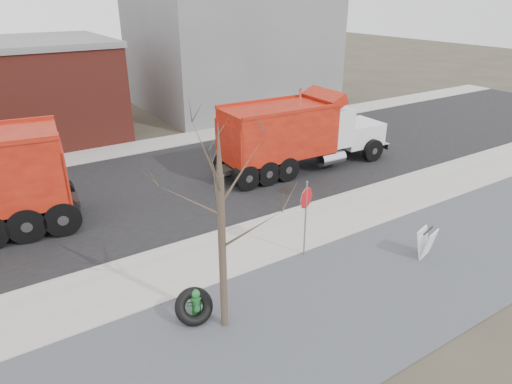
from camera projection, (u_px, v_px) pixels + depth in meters
ground at (271, 244)px, 14.86m from camera, size 120.00×120.00×0.00m
gravel_verge at (346, 300)px, 12.17m from camera, size 60.00×5.00×0.03m
sidewalk at (267, 240)px, 15.04m from camera, size 60.00×2.50×0.06m
curb at (246, 224)px, 16.03m from camera, size 60.00×0.15×0.11m
road at (188, 182)px, 19.69m from camera, size 60.00×9.40×0.02m
far_sidewalk at (142, 147)px, 24.05m from camera, size 60.00×2.00×0.06m
building_grey at (231, 47)px, 31.53m from camera, size 12.00×10.00×8.00m
bare_tree at (221, 205)px, 9.94m from camera, size 3.20×3.20×5.20m
fire_hydrant at (196, 305)px, 11.40m from camera, size 0.47×0.46×0.83m
truck_tire at (194, 306)px, 11.26m from camera, size 1.08×0.92×0.94m
stop_sign at (306, 205)px, 13.55m from camera, size 0.64×0.28×2.50m
sandwich_board at (426, 243)px, 13.94m from camera, size 0.76×0.58×0.93m
dump_truck_red_a at (298, 132)px, 20.48m from camera, size 8.60×2.70×3.46m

